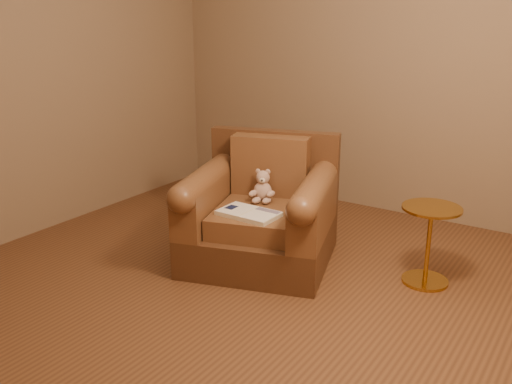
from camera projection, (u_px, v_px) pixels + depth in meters
The scene contains 6 objects.
floor at pixel (246, 296), 3.54m from camera, with size 4.00×4.00×0.00m, color brown.
room at pixel (244, 6), 3.01m from camera, with size 4.02×4.02×2.71m.
armchair at pixel (261, 215), 3.97m from camera, with size 1.18×1.15×0.86m.
teddy_bear at pixel (263, 189), 4.00m from camera, with size 0.17×0.19×0.23m.
guidebook at pixel (249, 213), 3.72m from camera, with size 0.39×0.24×0.03m.
side_table at pixel (429, 242), 3.63m from camera, with size 0.37×0.37×0.52m.
Camera 1 is at (1.79, -2.61, 1.71)m, focal length 40.00 mm.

